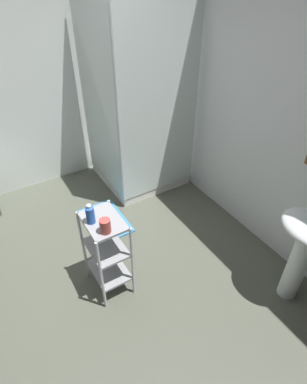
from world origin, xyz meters
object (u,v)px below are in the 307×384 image
(rinse_cup, at_px, (105,226))
(shower_stall, at_px, (136,149))
(bath_mat, at_px, (105,221))
(shampoo_bottle_blue, at_px, (90,215))
(storage_cart, at_px, (106,249))
(pedestal_sink, at_px, (306,245))

(rinse_cup, bearing_deg, shower_stall, 144.24)
(bath_mat, bearing_deg, shampoo_bottle_blue, -26.65)
(storage_cart, distance_m, bath_mat, 0.91)
(shower_stall, height_order, storage_cart, shower_stall)
(storage_cart, bearing_deg, shower_stall, 142.50)
(pedestal_sink, height_order, rinse_cup, rinse_cup)
(shower_stall, xyz_separation_m, pedestal_sink, (2.06, 0.29, 0.12))
(storage_cart, distance_m, rinse_cup, 0.38)
(shampoo_bottle_blue, bearing_deg, pedestal_sink, 55.93)
(pedestal_sink, bearing_deg, rinse_cup, -120.41)
(rinse_cup, bearing_deg, storage_cart, 166.14)
(bath_mat, bearing_deg, pedestal_sink, 30.21)
(shower_stall, height_order, shampoo_bottle_blue, shower_stall)
(shower_stall, xyz_separation_m, shampoo_bottle_blue, (1.18, -1.00, 0.35))
(pedestal_sink, xyz_separation_m, rinse_cup, (-0.73, -1.25, 0.21))
(shampoo_bottle_blue, bearing_deg, rinse_cup, 18.34)
(shower_stall, relative_size, bath_mat, 3.33)
(storage_cart, height_order, shampoo_bottle_blue, shampoo_bottle_blue)
(shower_stall, relative_size, rinse_cup, 18.40)
(storage_cart, bearing_deg, shampoo_bottle_blue, -106.84)
(shower_stall, distance_m, shampoo_bottle_blue, 1.59)
(shower_stall, height_order, pedestal_sink, shower_stall)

